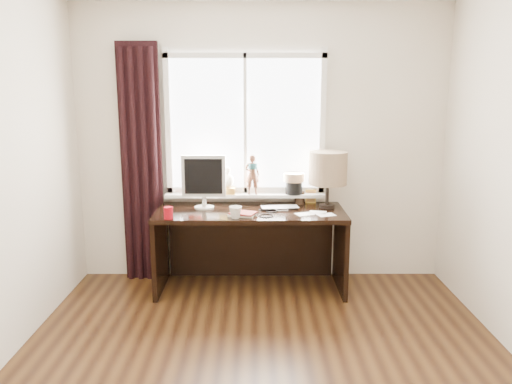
{
  "coord_description": "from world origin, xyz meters",
  "views": [
    {
      "loc": [
        -0.06,
        -2.74,
        1.84
      ],
      "look_at": [
        -0.05,
        1.25,
        1.0
      ],
      "focal_mm": 35.0,
      "sensor_mm": 36.0,
      "label": 1
    }
  ],
  "objects_px": {
    "red_cup": "(168,213)",
    "desk": "(251,233)",
    "mug": "(235,212)",
    "table_lamp": "(328,169)",
    "laptop": "(280,208)",
    "monitor": "(204,178)"
  },
  "relations": [
    {
      "from": "desk",
      "to": "mug",
      "type": "bearing_deg",
      "value": -108.57
    },
    {
      "from": "laptop",
      "to": "table_lamp",
      "type": "height_order",
      "value": "table_lamp"
    },
    {
      "from": "red_cup",
      "to": "table_lamp",
      "type": "distance_m",
      "value": 1.49
    },
    {
      "from": "desk",
      "to": "table_lamp",
      "type": "distance_m",
      "value": 0.93
    },
    {
      "from": "table_lamp",
      "to": "mug",
      "type": "bearing_deg",
      "value": -155.14
    },
    {
      "from": "laptop",
      "to": "red_cup",
      "type": "relative_size",
      "value": 3.37
    },
    {
      "from": "red_cup",
      "to": "table_lamp",
      "type": "height_order",
      "value": "table_lamp"
    },
    {
      "from": "mug",
      "to": "table_lamp",
      "type": "relative_size",
      "value": 0.21
    },
    {
      "from": "red_cup",
      "to": "desk",
      "type": "xyz_separation_m",
      "value": [
        0.69,
        0.38,
        -0.29
      ]
    },
    {
      "from": "mug",
      "to": "table_lamp",
      "type": "xyz_separation_m",
      "value": [
        0.83,
        0.38,
        0.31
      ]
    },
    {
      "from": "mug",
      "to": "red_cup",
      "type": "relative_size",
      "value": 1.08
    },
    {
      "from": "laptop",
      "to": "desk",
      "type": "height_order",
      "value": "laptop"
    },
    {
      "from": "red_cup",
      "to": "desk",
      "type": "bearing_deg",
      "value": 29.01
    },
    {
      "from": "mug",
      "to": "monitor",
      "type": "bearing_deg",
      "value": 129.7
    },
    {
      "from": "table_lamp",
      "to": "red_cup",
      "type": "bearing_deg",
      "value": -164.15
    },
    {
      "from": "laptop",
      "to": "table_lamp",
      "type": "bearing_deg",
      "value": 1.27
    },
    {
      "from": "mug",
      "to": "red_cup",
      "type": "bearing_deg",
      "value": -178.81
    },
    {
      "from": "red_cup",
      "to": "mug",
      "type": "bearing_deg",
      "value": 1.19
    },
    {
      "from": "mug",
      "to": "table_lamp",
      "type": "distance_m",
      "value": 0.97
    },
    {
      "from": "mug",
      "to": "monitor",
      "type": "distance_m",
      "value": 0.52
    },
    {
      "from": "laptop",
      "to": "mug",
      "type": "height_order",
      "value": "mug"
    },
    {
      "from": "monitor",
      "to": "table_lamp",
      "type": "bearing_deg",
      "value": 1.13
    }
  ]
}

